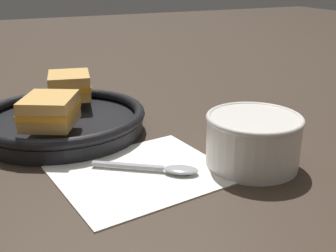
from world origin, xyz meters
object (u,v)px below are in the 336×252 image
object	(u,v)px
soup_bowl	(253,137)
skillet	(63,121)
spoon	(166,169)
sandwich_near_left	(50,111)
sandwich_near_right	(70,86)

from	to	relation	value
soup_bowl	skillet	size ratio (longest dim) A/B	0.48
soup_bowl	spoon	xyz separation A→B (m)	(-0.13, 0.03, -0.04)
soup_bowl	spoon	world-z (taller)	soup_bowl
skillet	sandwich_near_left	world-z (taller)	sandwich_near_left
sandwich_near_left	sandwich_near_right	bearing A→B (deg)	66.08
spoon	skillet	distance (m)	0.24
sandwich_near_left	sandwich_near_right	size ratio (longest dim) A/B	1.11
spoon	sandwich_near_left	size ratio (longest dim) A/B	1.20
spoon	sandwich_near_right	xyz separation A→B (m)	(-0.07, 0.29, 0.06)
spoon	sandwich_near_left	bearing A→B (deg)	164.24
spoon	sandwich_near_right	bearing A→B (deg)	137.59
spoon	skillet	size ratio (longest dim) A/B	0.48
skillet	sandwich_near_right	world-z (taller)	sandwich_near_right
skillet	soup_bowl	bearing A→B (deg)	-47.68
soup_bowl	sandwich_near_left	bearing A→B (deg)	144.93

